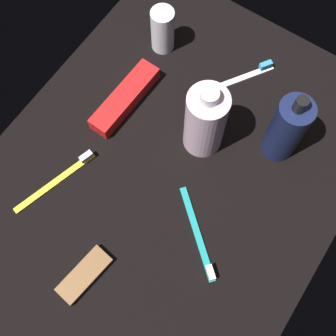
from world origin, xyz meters
The scene contains 9 objects.
ground_plane centered at (0.00, 0.00, -0.60)cm, with size 84.00×64.00×1.20cm, color black.
lotion_bottle centered at (-16.49, 14.52, 8.08)cm, with size 6.32×6.32×18.56cm.
bodywash_bottle centered at (-9.59, 1.62, 8.24)cm, with size 7.51×7.51×18.24cm.
deodorant_stick centered at (-23.64, -17.26, 5.17)cm, with size 4.80×4.80×10.34cm, color silver.
toothbrush_teal centered at (7.40, 11.74, 0.61)cm, with size 12.44×14.60×2.10cm.
toothbrush_yellow centered at (12.45, -16.41, 0.61)cm, with size 17.60×6.28×2.10cm.
toothbrush_white centered at (-25.34, 0.25, 0.61)cm, with size 15.71×10.88×2.10cm.
toothpaste_box_red centered at (-7.99, -15.77, 1.60)cm, with size 17.60×4.40×3.20cm, color red.
snack_bar_brown centered at (24.07, -1.44, 0.75)cm, with size 10.40×4.00×1.50cm, color brown.
Camera 1 is at (24.12, 16.25, 80.73)cm, focal length 47.94 mm.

